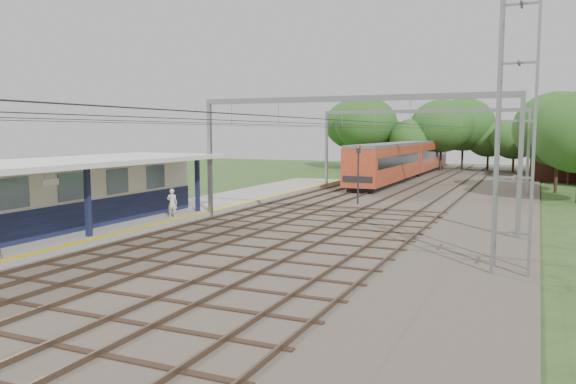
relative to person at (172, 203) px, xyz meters
The scene contains 14 objects.
ground 13.67m from the person, 64.69° to the right, with size 160.00×160.00×0.00m, color #2D4C1E.
ballast_bed 20.26m from the person, 60.96° to the left, with size 18.00×90.00×0.10m, color #473D33.
platform 2.57m from the person, 134.85° to the left, with size 5.00×52.00×0.35m, color gray.
yellow_stripe 1.95m from the person, 71.27° to the left, with size 0.45×52.00×0.01m, color yellow.
station_building 6.19m from the person, 119.91° to the right, with size 3.41×18.00×3.40m.
canopy 7.06m from the person, 107.15° to the right, with size 6.40×20.00×3.44m.
rail_tracks 19.17m from the person, 67.51° to the left, with size 11.80×88.00×0.15m.
catenary_system 16.49m from the person, 54.62° to the left, with size 17.22×88.00×7.00m.
lattice_pylon 18.97m from the person, 13.61° to the right, with size 1.30×1.30×12.00m.
tree_band 45.99m from the person, 77.83° to the left, with size 31.72×30.88×8.82m.
house_far 45.34m from the person, 61.20° to the left, with size 8.00×6.12×8.66m.
person is the anchor object (origin of this frame).
train 36.70m from the person, 81.66° to the left, with size 2.98×37.08×3.91m.
signal_post 13.88m from the person, 58.70° to the left, with size 0.32×0.29×4.17m.
Camera 1 is at (12.76, -13.40, 5.12)m, focal length 35.00 mm.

